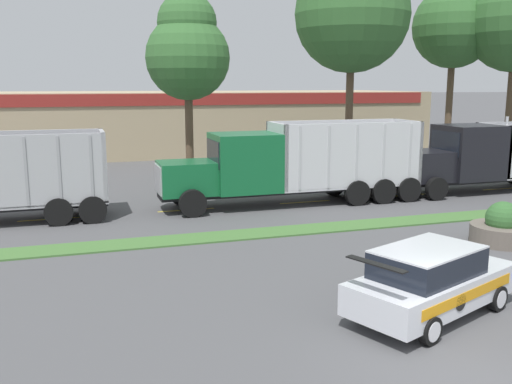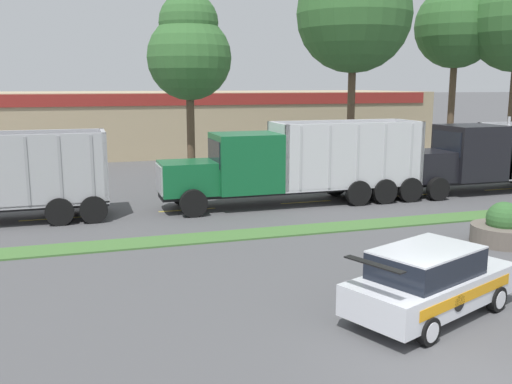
{
  "view_description": "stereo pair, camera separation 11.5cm",
  "coord_description": "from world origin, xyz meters",
  "px_view_note": "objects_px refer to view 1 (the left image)",
  "views": [
    {
      "loc": [
        -6.51,
        -8.01,
        5.22
      ],
      "look_at": [
        -1.1,
        8.83,
        1.86
      ],
      "focal_mm": 40.0,
      "sensor_mm": 36.0,
      "label": 1
    },
    {
      "loc": [
        -6.4,
        -8.04,
        5.22
      ],
      "look_at": [
        -1.1,
        8.83,
        1.86
      ],
      "focal_mm": 40.0,
      "sensor_mm": 36.0,
      "label": 2
    }
  ],
  "objects_px": {
    "dump_truck_trail": "(481,158)",
    "rally_car": "(431,281)",
    "stone_planter": "(502,228)",
    "dump_truck_lead": "(273,168)"
  },
  "relations": [
    {
      "from": "dump_truck_lead",
      "to": "dump_truck_trail",
      "type": "xyz_separation_m",
      "value": [
        10.8,
        -0.04,
        -0.01
      ]
    },
    {
      "from": "dump_truck_trail",
      "to": "rally_car",
      "type": "bearing_deg",
      "value": -132.47
    },
    {
      "from": "rally_car",
      "to": "stone_planter",
      "type": "relative_size",
      "value": 2.32
    },
    {
      "from": "dump_truck_lead",
      "to": "rally_car",
      "type": "distance_m",
      "value": 12.54
    },
    {
      "from": "dump_truck_lead",
      "to": "stone_planter",
      "type": "distance_m",
      "value": 9.67
    },
    {
      "from": "dump_truck_lead",
      "to": "rally_car",
      "type": "xyz_separation_m",
      "value": [
        -0.6,
        -12.49,
        -0.82
      ]
    },
    {
      "from": "rally_car",
      "to": "stone_planter",
      "type": "distance_m",
      "value": 7.37
    },
    {
      "from": "dump_truck_lead",
      "to": "stone_planter",
      "type": "bearing_deg",
      "value": -56.76
    },
    {
      "from": "dump_truck_trail",
      "to": "rally_car",
      "type": "height_order",
      "value": "dump_truck_trail"
    },
    {
      "from": "dump_truck_trail",
      "to": "dump_truck_lead",
      "type": "bearing_deg",
      "value": 179.79
    }
  ]
}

